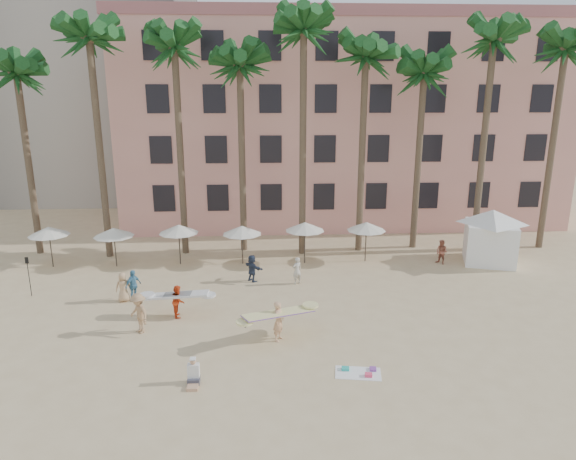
# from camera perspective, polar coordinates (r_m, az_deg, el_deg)

# --- Properties ---
(ground) EXTENTS (120.00, 120.00, 0.00)m
(ground) POSITION_cam_1_polar(r_m,az_deg,el_deg) (21.89, -3.44, -14.48)
(ground) COLOR #D1B789
(ground) RESTS_ON ground
(pink_hotel) EXTENTS (35.00, 14.00, 16.00)m
(pink_hotel) POSITION_cam_1_polar(r_m,az_deg,el_deg) (45.56, 5.60, 11.71)
(pink_hotel) COLOR #F6A695
(pink_hotel) RESTS_ON ground
(palm_row) EXTENTS (44.40, 5.40, 16.30)m
(palm_row) POSITION_cam_1_polar(r_m,az_deg,el_deg) (34.04, -2.76, 18.89)
(palm_row) COLOR brown
(palm_row) RESTS_ON ground
(umbrella_row) EXTENTS (22.50, 2.70, 2.73)m
(umbrella_row) POSITION_cam_1_polar(r_m,az_deg,el_deg) (32.78, -8.64, 0.09)
(umbrella_row) COLOR #332B23
(umbrella_row) RESTS_ON ground
(cabana) EXTENTS (5.64, 5.64, 3.50)m
(cabana) POSITION_cam_1_polar(r_m,az_deg,el_deg) (35.35, 21.63, -0.16)
(cabana) COLOR white
(cabana) RESTS_ON ground
(beach_towel) EXTENTS (1.93, 1.27, 0.14)m
(beach_towel) POSITION_cam_1_polar(r_m,az_deg,el_deg) (21.32, 7.93, -15.39)
(beach_towel) COLOR white
(beach_towel) RESTS_ON ground
(carrier_yellow) EXTENTS (3.33, 2.27, 1.85)m
(carrier_yellow) POSITION_cam_1_polar(r_m,az_deg,el_deg) (23.12, -1.03, -9.81)
(carrier_yellow) COLOR tan
(carrier_yellow) RESTS_ON ground
(carrier_white) EXTENTS (3.06, 0.94, 1.61)m
(carrier_white) POSITION_cam_1_polar(r_m,az_deg,el_deg) (26.04, -12.13, -7.57)
(carrier_white) COLOR red
(carrier_white) RESTS_ON ground
(beachgoers) EXTENTS (19.77, 9.93, 1.92)m
(beachgoers) POSITION_cam_1_polar(r_m,az_deg,el_deg) (27.87, -7.06, -5.82)
(beachgoers) COLOR #A55B44
(beachgoers) RESTS_ON ground
(paddle) EXTENTS (0.18, 0.04, 2.23)m
(paddle) POSITION_cam_1_polar(r_m,az_deg,el_deg) (30.99, -26.89, -4.14)
(paddle) COLOR black
(paddle) RESTS_ON ground
(seated_man) EXTENTS (0.46, 0.80, 1.04)m
(seated_man) POSITION_cam_1_polar(r_m,az_deg,el_deg) (20.64, -10.47, -15.59)
(seated_man) COLOR #3F3F4C
(seated_man) RESTS_ON ground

